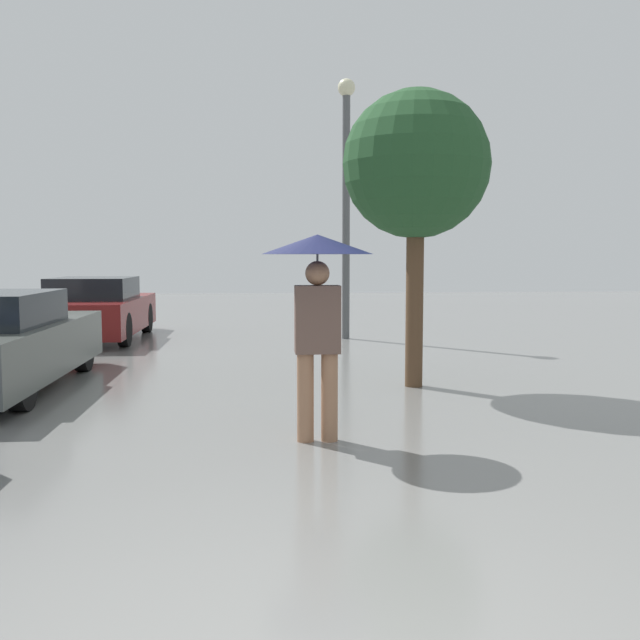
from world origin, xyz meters
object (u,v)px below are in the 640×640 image
object	(u,v)px
tree	(416,167)
street_lamp	(346,183)
parked_car_farthest	(96,310)
pedestrian	(317,282)

from	to	relation	value
tree	street_lamp	xyz separation A→B (m)	(-0.24, 5.38, 0.33)
parked_car_farthest	street_lamp	size ratio (longest dim) A/B	0.81
pedestrian	tree	xyz separation A→B (m)	(1.46, 2.63, 1.35)
parked_car_farthest	tree	size ratio (longest dim) A/B	1.11
parked_car_farthest	street_lamp	distance (m)	5.64
parked_car_farthest	tree	bearing A→B (deg)	-47.14
parked_car_farthest	pedestrian	bearing A→B (deg)	-65.36
pedestrian	tree	bearing A→B (deg)	60.98
tree	pedestrian	bearing A→B (deg)	-119.02
parked_car_farthest	street_lamp	world-z (taller)	street_lamp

